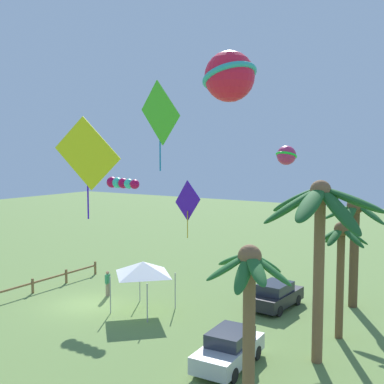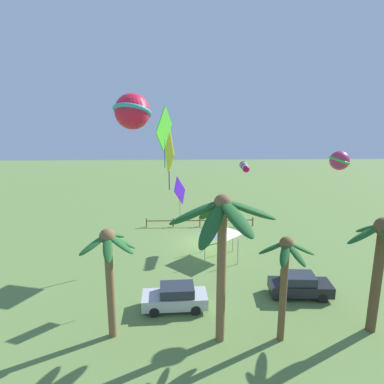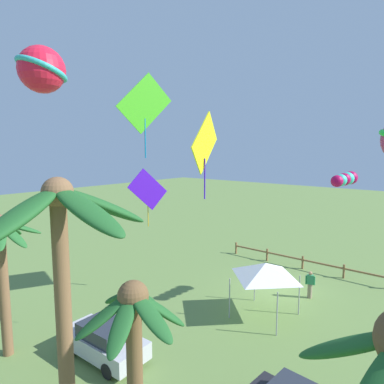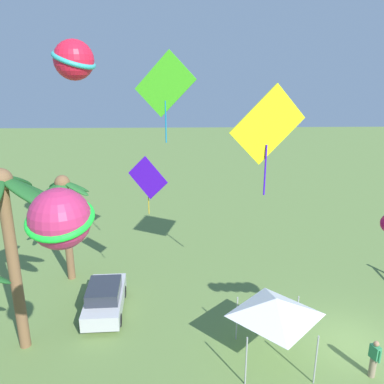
# 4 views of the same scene
# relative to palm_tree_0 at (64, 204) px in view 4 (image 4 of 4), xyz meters

# --- Properties ---
(ground_plane) EXTENTS (120.00, 120.00, 0.00)m
(ground_plane) POSITION_rel_palm_tree_0_xyz_m (-5.89, -13.45, -4.40)
(ground_plane) COLOR olive
(palm_tree_0) EXTENTS (2.89, 3.00, 5.99)m
(palm_tree_0) POSITION_rel_palm_tree_0_xyz_m (0.00, 0.00, 0.00)
(palm_tree_0) COLOR brown
(palm_tree_0) RESTS_ON ground
(palm_tree_3) EXTENTS (5.35, 5.25, 7.83)m
(palm_tree_3) POSITION_rel_palm_tree_0_xyz_m (-5.64, 0.50, 1.79)
(palm_tree_3) COLOR brown
(palm_tree_3) RESTS_ON ground
(parked_car_1) EXTENTS (3.97, 1.88, 1.51)m
(parked_car_1) POSITION_rel_palm_tree_0_xyz_m (-3.28, -2.47, -3.65)
(parked_car_1) COLOR #BCBCC1
(parked_car_1) RESTS_ON ground
(spectator_0) EXTENTS (0.51, 0.36, 1.59)m
(spectator_0) POSITION_rel_palm_tree_0_xyz_m (-7.79, -13.48, -3.58)
(spectator_0) COLOR gray
(spectator_0) RESTS_ON ground
(festival_tent) EXTENTS (2.86, 2.86, 2.85)m
(festival_tent) POSITION_rel_palm_tree_0_xyz_m (-6.78, -9.84, -1.93)
(festival_tent) COLOR #9E9EA3
(festival_tent) RESTS_ON ground
(kite_ball_0) EXTENTS (2.51, 2.48, 1.79)m
(kite_ball_0) POSITION_rel_palm_tree_0_xyz_m (-1.27, -1.46, 7.25)
(kite_ball_0) COLOR red
(kite_ball_2) EXTENTS (1.37, 1.39, 1.16)m
(kite_ball_2) POSITION_rel_palm_tree_0_xyz_m (-13.24, -3.95, 4.41)
(kite_ball_2) COLOR #BD2A5D
(kite_diamond_3) EXTENTS (0.94, 3.48, 4.98)m
(kite_diamond_3) POSITION_rel_palm_tree_0_xyz_m (-2.75, -9.98, 4.48)
(kite_diamond_3) COLOR yellow
(kite_diamond_4) EXTENTS (0.70, 1.74, 2.58)m
(kite_diamond_4) POSITION_rel_palm_tree_0_xyz_m (-3.59, -4.76, 2.41)
(kite_diamond_4) COLOR #410FB8
(kite_diamond_5) EXTENTS (0.91, 2.66, 3.89)m
(kite_diamond_5) POSITION_rel_palm_tree_0_xyz_m (-2.64, -5.54, 6.22)
(kite_diamond_5) COLOR #47C720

